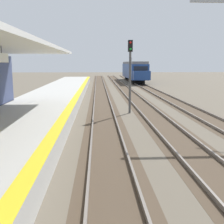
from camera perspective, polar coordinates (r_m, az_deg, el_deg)
name	(u,v)px	position (r m, az deg, el deg)	size (l,w,h in m)	color
station_platform	(31,117)	(17.33, -16.20, -0.98)	(5.00, 80.00, 0.91)	#B7B5AD
track_pair_nearest_platform	(103,112)	(20.88, -1.78, 0.10)	(2.34, 120.00, 0.16)	#4C3D2D
track_pair_middle	(148,111)	(21.22, 7.43, 0.18)	(2.34, 120.00, 0.16)	#4C3D2D
track_pair_far_side	(193,111)	(22.09, 16.14, 0.25)	(2.34, 120.00, 0.16)	#4C3D2D
approaching_train	(134,70)	(55.78, 4.52, 8.45)	(2.93, 19.60, 4.76)	navy
rail_signal_post	(130,69)	(20.20, 3.70, 8.72)	(0.32, 0.34, 5.20)	#4C4C4C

